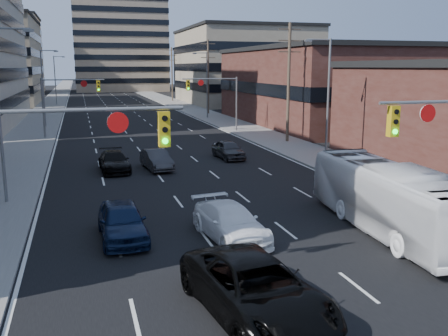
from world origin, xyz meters
TOP-DOWN VIEW (x-y plane):
  - road_surface at (0.00, 130.00)m, footprint 18.00×300.00m
  - sidewalk_left at (-11.50, 130.00)m, footprint 5.00×300.00m
  - sidewalk_right at (11.50, 130.00)m, footprint 5.00×300.00m
  - storefront_right_mid at (24.00, 50.00)m, footprint 20.00×30.00m
  - office_right_far at (25.00, 88.00)m, footprint 22.00×28.00m
  - bg_block_right at (32.00, 130.00)m, footprint 22.00×22.00m
  - signal_near_left at (-7.45, 8.00)m, footprint 6.59×0.33m
  - signal_far_left at (-7.68, 45.00)m, footprint 6.09×0.33m
  - signal_far_right at (7.68, 45.00)m, footprint 6.09×0.33m
  - utility_pole_block at (12.20, 36.00)m, footprint 2.20×0.28m
  - utility_pole_midblock at (12.20, 66.00)m, footprint 2.20×0.28m
  - utility_pole_distant at (12.20, 96.00)m, footprint 2.20×0.28m
  - streetlight_left_near at (-10.34, 20.00)m, footprint 2.03×0.22m
  - streetlight_left_mid at (-10.34, 55.00)m, footprint 2.03×0.22m
  - streetlight_left_far at (-10.34, 90.00)m, footprint 2.03×0.22m
  - streetlight_right_near at (10.34, 25.00)m, footprint 2.03×0.22m
  - streetlight_right_far at (10.34, 60.00)m, footprint 2.03×0.22m
  - black_pickup at (-2.05, 5.16)m, footprint 3.60×6.37m
  - white_van at (-0.82, 11.67)m, footprint 2.62×5.14m
  - transit_bus at (6.00, 10.66)m, footprint 3.34×10.94m
  - sedan_blue at (-5.15, 12.87)m, footprint 1.94×4.62m
  - sedan_grey_center at (-1.60, 26.85)m, footprint 1.92×4.36m
  - sedan_black_far at (-4.49, 27.06)m, footprint 2.07×4.75m
  - sedan_grey_right at (4.44, 29.52)m, footprint 1.95×4.30m

SIDE VIEW (x-z plane):
  - road_surface at x=0.00m, z-range 0.00..0.02m
  - sidewalk_left at x=-11.50m, z-range 0.00..0.15m
  - sidewalk_right at x=11.50m, z-range 0.00..0.15m
  - sedan_black_far at x=-4.49m, z-range 0.00..1.36m
  - sedan_grey_center at x=-1.60m, z-range 0.00..1.39m
  - white_van at x=-0.82m, z-range 0.00..1.43m
  - sedan_grey_right at x=4.44m, z-range 0.00..1.43m
  - sedan_blue at x=-5.15m, z-range 0.00..1.56m
  - black_pickup at x=-2.05m, z-range 0.00..1.68m
  - transit_bus at x=6.00m, z-range 0.00..3.00m
  - signal_far_left at x=-7.68m, z-range 1.30..7.30m
  - signal_far_right at x=7.68m, z-range 1.30..7.30m
  - signal_near_left at x=-7.45m, z-range 1.33..7.33m
  - storefront_right_mid at x=24.00m, z-range 0.00..9.00m
  - streetlight_left_near at x=-10.34m, z-range 0.55..9.55m
  - streetlight_left_mid at x=-10.34m, z-range 0.55..9.55m
  - streetlight_left_far at x=-10.34m, z-range 0.55..9.55m
  - streetlight_right_near at x=10.34m, z-range 0.55..9.55m
  - streetlight_right_far at x=10.34m, z-range 0.55..9.55m
  - utility_pole_block at x=12.20m, z-range 0.28..11.28m
  - utility_pole_midblock at x=12.20m, z-range 0.28..11.28m
  - utility_pole_distant at x=12.20m, z-range 0.28..11.28m
  - bg_block_right at x=32.00m, z-range 0.00..12.00m
  - office_right_far at x=25.00m, z-range 0.00..14.00m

